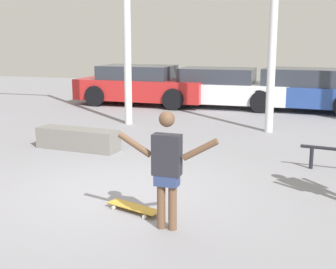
% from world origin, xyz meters
% --- Properties ---
extents(ground_plane, '(36.00, 36.00, 0.00)m').
position_xyz_m(ground_plane, '(0.00, 0.00, 0.00)').
color(ground_plane, gray).
extents(skateboarder, '(1.27, 0.19, 1.48)m').
position_xyz_m(skateboarder, '(1.19, -1.13, 0.83)').
color(skateboarder, brown).
rests_on(skateboarder, ground_plane).
extents(skateboard, '(0.84, 0.48, 0.08)m').
position_xyz_m(skateboard, '(0.59, -0.70, 0.06)').
color(skateboard, gold).
rests_on(skateboard, ground_plane).
extents(grind_box, '(1.85, 0.67, 0.44)m').
position_xyz_m(grind_box, '(-1.83, 2.34, 0.22)').
color(grind_box, slate).
rests_on(grind_box, ground_plane).
extents(parked_car_red, '(4.56, 2.05, 1.36)m').
position_xyz_m(parked_car_red, '(-2.83, 9.05, 0.67)').
color(parked_car_red, red).
rests_on(parked_car_red, ground_plane).
extents(parked_car_white, '(4.42, 1.83, 1.32)m').
position_xyz_m(parked_car_white, '(-0.03, 9.18, 0.65)').
color(parked_car_white, white).
rests_on(parked_car_white, ground_plane).
extents(parked_car_blue, '(4.25, 2.25, 1.36)m').
position_xyz_m(parked_car_blue, '(2.64, 9.20, 0.66)').
color(parked_car_blue, '#284793').
rests_on(parked_car_blue, ground_plane).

